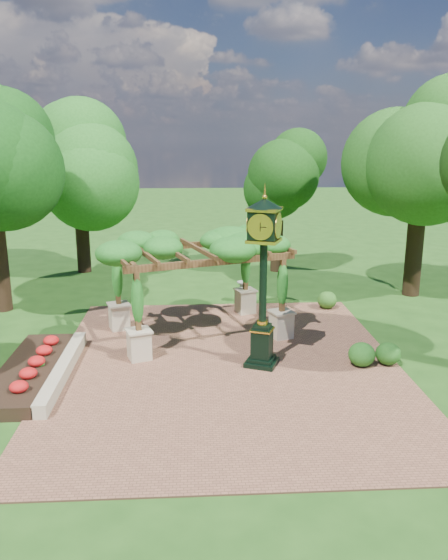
{
  "coord_description": "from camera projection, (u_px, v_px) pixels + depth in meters",
  "views": [
    {
      "loc": [
        -0.93,
        -13.77,
        6.44
      ],
      "look_at": [
        0.0,
        2.5,
        2.2
      ],
      "focal_mm": 35.0,
      "sensor_mm": 36.0,
      "label": 1
    }
  ],
  "objects": [
    {
      "name": "tree_north",
      "position": [
        278.0,
        180.0,
        26.25
      ],
      "size": [
        3.3,
        3.3,
        6.55
      ],
      "color": "#352315",
      "rests_on": "ground"
    },
    {
      "name": "tree_east_far",
      "position": [
        423.0,
        147.0,
        21.65
      ],
      "size": [
        4.47,
        4.47,
        8.92
      ],
      "color": "black",
      "rests_on": "ground"
    },
    {
      "name": "ground",
      "position": [
        229.0,
        380.0,
        14.97
      ],
      "size": [
        120.0,
        120.0,
        0.0
      ],
      "primitive_type": "plane",
      "color": "#1E4714",
      "rests_on": "ground"
    },
    {
      "name": "pedestal_clock",
      "position": [
        263.0,
        267.0,
        15.19
      ],
      "size": [
        1.27,
        1.27,
        4.94
      ],
      "rotation": [
        0.0,
        0.0,
        -0.39
      ],
      "color": "black",
      "rests_on": "brick_plaza"
    },
    {
      "name": "brick_plaza",
      "position": [
        227.0,
        365.0,
        15.93
      ],
      "size": [
        10.0,
        12.0,
        0.04
      ],
      "primitive_type": "cube",
      "color": "brown",
      "rests_on": "ground"
    },
    {
      "name": "shrub_mid",
      "position": [
        388.0,
        354.0,
        15.86
      ],
      "size": [
        0.74,
        0.74,
        0.66
      ],
      "primitive_type": "ellipsoid",
      "rotation": [
        0.0,
        0.0,
        0.01
      ],
      "color": "#1D4E15",
      "rests_on": "brick_plaza"
    },
    {
      "name": "flower_bed",
      "position": [
        30.0,
        371.0,
        15.1
      ],
      "size": [
        1.5,
        5.0,
        0.36
      ],
      "primitive_type": "cube",
      "color": "red",
      "rests_on": "ground"
    },
    {
      "name": "shrub_front",
      "position": [
        362.0,
        354.0,
        15.75
      ],
      "size": [
        0.87,
        0.87,
        0.7
      ],
      "primitive_type": "ellipsoid",
      "rotation": [
        0.0,
        0.0,
        -0.13
      ],
      "color": "#225C1A",
      "rests_on": "brick_plaza"
    },
    {
      "name": "border_wall",
      "position": [
        63.0,
        370.0,
        15.15
      ],
      "size": [
        0.35,
        5.0,
        0.4
      ],
      "primitive_type": "cube",
      "color": "#C6B793",
      "rests_on": "ground"
    },
    {
      "name": "pergola",
      "position": [
        198.0,
        251.0,
        17.81
      ],
      "size": [
        6.37,
        5.07,
        3.49
      ],
      "rotation": [
        0.0,
        0.0,
        0.33
      ],
      "color": "#C6B593",
      "rests_on": "brick_plaza"
    },
    {
      "name": "sundial",
      "position": [
        242.0,
        293.0,
        22.04
      ],
      "size": [
        0.62,
        0.62,
        0.86
      ],
      "rotation": [
        0.0,
        0.0,
        -0.38
      ],
      "color": "#9A9A92",
      "rests_on": "ground"
    },
    {
      "name": "tree_west_far",
      "position": [
        78.0,
        162.0,
        25.87
      ],
      "size": [
        4.29,
        4.29,
        7.82
      ],
      "color": "black",
      "rests_on": "ground"
    },
    {
      "name": "shrub_back",
      "position": [
        327.0,
        300.0,
        21.12
      ],
      "size": [
        0.9,
        0.9,
        0.67
      ],
      "primitive_type": "ellipsoid",
      "rotation": [
        0.0,
        0.0,
        0.25
      ],
      "color": "#2B5D1A",
      "rests_on": "brick_plaza"
    }
  ]
}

